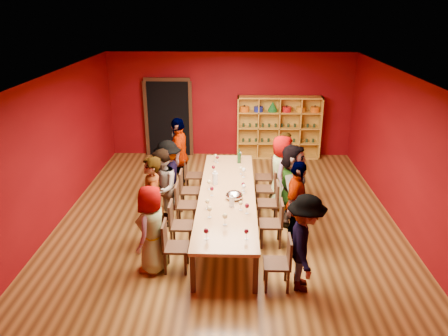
{
  "coord_description": "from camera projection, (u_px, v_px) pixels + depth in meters",
  "views": [
    {
      "loc": [
        0.16,
        -7.92,
        4.33
      ],
      "look_at": [
        -0.07,
        0.33,
        1.15
      ],
      "focal_mm": 35.0,
      "sensor_mm": 36.0,
      "label": 1
    }
  ],
  "objects": [
    {
      "name": "wine_glass_6",
      "position": [
        212.0,
        189.0,
        8.5
      ],
      "size": [
        0.08,
        0.08,
        0.19
      ],
      "color": "silver",
      "rests_on": "tasting_table"
    },
    {
      "name": "wine_glass_0",
      "position": [
        215.0,
        156.0,
        10.32
      ],
      "size": [
        0.07,
        0.07,
        0.18
      ],
      "color": "silver",
      "rests_on": "tasting_table"
    },
    {
      "name": "person_left_3",
      "position": [
        169.0,
        176.0,
        9.44
      ],
      "size": [
        0.53,
        1.05,
        1.57
      ],
      "primitive_type": "imported",
      "rotation": [
        0.0,
        0.0,
        -1.46
      ],
      "color": "#161D3D",
      "rests_on": "ground"
    },
    {
      "name": "person_right_4",
      "position": [
        286.0,
        164.0,
        10.15
      ],
      "size": [
        0.47,
        0.6,
        1.54
      ],
      "primitive_type": "imported",
      "rotation": [
        0.0,
        0.0,
        1.45
      ],
      "color": "tan",
      "rests_on": "ground"
    },
    {
      "name": "wine_glass_7",
      "position": [
        244.0,
        187.0,
        8.62
      ],
      "size": [
        0.08,
        0.08,
        0.19
      ],
      "color": "silver",
      "rests_on": "tasting_table"
    },
    {
      "name": "wine_glass_12",
      "position": [
        243.0,
        185.0,
        8.73
      ],
      "size": [
        0.07,
        0.07,
        0.18
      ],
      "color": "silver",
      "rests_on": "tasting_table"
    },
    {
      "name": "person_right_0",
      "position": [
        305.0,
        243.0,
        6.76
      ],
      "size": [
        0.52,
        1.08,
        1.61
      ],
      "primitive_type": "imported",
      "rotation": [
        0.0,
        0.0,
        1.48
      ],
      "color": "silver",
      "rests_on": "ground"
    },
    {
      "name": "wine_glass_13",
      "position": [
        225.0,
        217.0,
        7.38
      ],
      "size": [
        0.09,
        0.09,
        0.22
      ],
      "color": "silver",
      "rests_on": "tasting_table"
    },
    {
      "name": "chair_person_right_4",
      "position": [
        267.0,
        175.0,
        10.26
      ],
      "size": [
        0.42,
        0.42,
        0.89
      ],
      "color": "black",
      "rests_on": "ground"
    },
    {
      "name": "room_shell",
      "position": [
        227.0,
        157.0,
        8.41
      ],
      "size": [
        7.1,
        9.1,
        3.04
      ],
      "color": "brown",
      "rests_on": "ground"
    },
    {
      "name": "chair_person_right_2",
      "position": [
        272.0,
        201.0,
        8.94
      ],
      "size": [
        0.42,
        0.42,
        0.89
      ],
      "color": "black",
      "rests_on": "ground"
    },
    {
      "name": "spittoon_bowl",
      "position": [
        234.0,
        195.0,
        8.37
      ],
      "size": [
        0.33,
        0.33,
        0.18
      ],
      "primitive_type": "ellipsoid",
      "color": "silver",
      "rests_on": "tasting_table"
    },
    {
      "name": "wine_glass_14",
      "position": [
        246.0,
        232.0,
        6.95
      ],
      "size": [
        0.07,
        0.07,
        0.19
      ],
      "color": "silver",
      "rests_on": "tasting_table"
    },
    {
      "name": "person_left_2",
      "position": [
        162.0,
        188.0,
        8.76
      ],
      "size": [
        0.51,
        0.82,
        1.61
      ],
      "primitive_type": "imported",
      "rotation": [
        0.0,
        0.0,
        -1.47
      ],
      "color": "#121832",
      "rests_on": "ground"
    },
    {
      "name": "wine_bottle",
      "position": [
        239.0,
        158.0,
        10.23
      ],
      "size": [
        0.1,
        0.1,
        0.35
      ],
      "color": "#153B1C",
      "rests_on": "tasting_table"
    },
    {
      "name": "carafe_a",
      "position": [
        215.0,
        178.0,
        9.04
      ],
      "size": [
        0.11,
        0.11,
        0.29
      ],
      "color": "silver",
      "rests_on": "tasting_table"
    },
    {
      "name": "chair_person_right_1",
      "position": [
        275.0,
        221.0,
        8.12
      ],
      "size": [
        0.42,
        0.42,
        0.89
      ],
      "color": "black",
      "rests_on": "ground"
    },
    {
      "name": "chair_person_right_0",
      "position": [
        282.0,
        260.0,
        6.88
      ],
      "size": [
        0.42,
        0.42,
        0.89
      ],
      "color": "black",
      "rests_on": "ground"
    },
    {
      "name": "chair_person_left_4",
      "position": [
        190.0,
        173.0,
        10.37
      ],
      "size": [
        0.42,
        0.42,
        0.89
      ],
      "color": "black",
      "rests_on": "ground"
    },
    {
      "name": "chair_person_left_1",
      "position": [
        177.0,
        222.0,
        8.06
      ],
      "size": [
        0.42,
        0.42,
        0.89
      ],
      "color": "black",
      "rests_on": "ground"
    },
    {
      "name": "person_left_4",
      "position": [
        179.0,
        156.0,
        10.22
      ],
      "size": [
        0.5,
        1.09,
        1.84
      ],
      "primitive_type": "imported",
      "rotation": [
        0.0,
        0.0,
        -1.56
      ],
      "color": "#515156",
      "rests_on": "ground"
    },
    {
      "name": "wine_glass_1",
      "position": [
        240.0,
        154.0,
        10.45
      ],
      "size": [
        0.08,
        0.08,
        0.19
      ],
      "color": "silver",
      "rests_on": "tasting_table"
    },
    {
      "name": "wine_glass_4",
      "position": [
        207.0,
        232.0,
        6.97
      ],
      "size": [
        0.07,
        0.07,
        0.18
      ],
      "color": "silver",
      "rests_on": "tasting_table"
    },
    {
      "name": "person_right_1",
      "position": [
        296.0,
        205.0,
        7.99
      ],
      "size": [
        0.77,
        1.07,
        1.67
      ],
      "primitive_type": "imported",
      "rotation": [
        0.0,
        0.0,
        1.2
      ],
      "color": "tan",
      "rests_on": "ground"
    },
    {
      "name": "wine_glass_11",
      "position": [
        213.0,
        167.0,
        9.61
      ],
      "size": [
        0.08,
        0.08,
        0.19
      ],
      "color": "silver",
      "rests_on": "tasting_table"
    },
    {
      "name": "wine_glass_17",
      "position": [
        217.0,
        158.0,
        10.24
      ],
      "size": [
        0.07,
        0.07,
        0.18
      ],
      "color": "silver",
      "rests_on": "tasting_table"
    },
    {
      "name": "wine_glass_8",
      "position": [
        209.0,
        209.0,
        7.64
      ],
      "size": [
        0.09,
        0.09,
        0.22
      ],
      "color": "silver",
      "rests_on": "tasting_table"
    },
    {
      "name": "chair_person_right_3",
      "position": [
        269.0,
        186.0,
        9.62
      ],
      "size": [
        0.42,
        0.42,
        0.89
      ],
      "color": "black",
      "rests_on": "ground"
    },
    {
      "name": "wine_glass_5",
      "position": [
        209.0,
        182.0,
        8.78
      ],
      "size": [
        0.09,
        0.09,
        0.21
      ],
      "color": "silver",
      "rests_on": "tasting_table"
    },
    {
      "name": "carafe_b",
      "position": [
        232.0,
        201.0,
        8.06
      ],
      "size": [
        0.12,
        0.12,
        0.24
      ],
      "color": "silver",
      "rests_on": "tasting_table"
    },
    {
      "name": "doorway",
      "position": [
        169.0,
        118.0,
        12.73
      ],
      "size": [
        1.4,
        0.17,
        2.3
      ],
      "color": "black",
      "rests_on": "ground"
    },
    {
      "name": "person_left_1",
      "position": [
        152.0,
        203.0,
        7.93
      ],
      "size": [
        0.6,
        0.73,
        1.77
      ],
      "primitive_type": "imported",
      "rotation": [
        0.0,
        0.0,
        -1.34
      ],
      "color": "beige",
      "rests_on": "ground"
    },
    {
      "name": "tasting_table",
      "position": [
        227.0,
        195.0,
        8.7
      ],
      "size": [
        1.1,
        4.5,
        0.75
      ],
      "color": "#A87546",
      "rests_on": "ground"
    },
    {
      "name": "wine_glass_9",
      "position": [
        207.0,
        202.0,
        7.95
      ],
      "size": [
        0.08,
        0.08,
        0.2
      ],
      "color": "silver",
      "rests_on": "tasting_table"
    },
    {
      "name": "wine_glass_10",
      "position": [
        206.0,
        231.0,
        6.94
      ],
      "size": [
        0.08,
        0.08,
        0.2
      ],
      "color": "silver",
      "rests_on": "tasting_table"
    },
    {
      "name": "chair_person_left_2",
      "position": [
        182.0,
        202.0,
        8.86
      ],
      "size": [
        0.42,
        0.42,
        0.89
      ],
      "color": "black",
      "rests_on": "ground"
    },
    {
      "name": "wine_glass_16",
      "position": [
        244.0,
        170.0,
        9.39
      ],
      "size": [
        0.09,
        0.09,
        0.22
      ],
      "color": "silver",
      "rests_on": "tasting_table"
    },
    {
      "name": "person_right_3",
      "position": [
        282.0,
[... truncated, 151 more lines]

